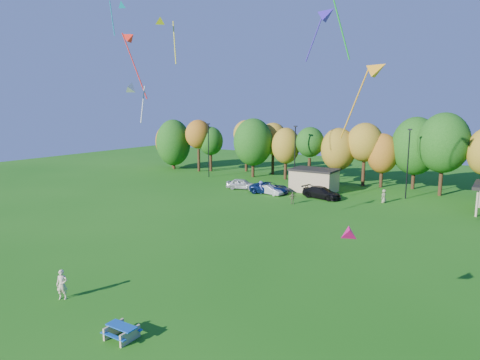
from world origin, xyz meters
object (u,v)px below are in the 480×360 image
Objects in this scene: car_b at (270,190)px; car_d at (322,193)px; picnic_table at (122,331)px; car_a at (242,184)px; car_c at (270,188)px; kite_flyer at (62,285)px.

car_d is (6.86, 1.40, 0.14)m from car_b.
car_b reaches higher than picnic_table.
car_a is 4.86m from car_c.
car_a is (-9.81, 36.42, -0.18)m from kite_flyer.
car_a is at bearing 72.07° from kite_flyer.
car_c is at bearing 106.59° from picnic_table.
car_c is at bearing 106.42° from car_d.
car_d reaches higher than picnic_table.
picnic_table is 0.44× the size of car_b.
car_d is (-4.31, 37.91, 0.34)m from picnic_table.
picnic_table is 0.32× the size of car_d.
car_a is at bearing 102.07° from car_d.
kite_flyer reaches higher than car_d.
car_c reaches higher than car_b.
car_a is at bearing 112.85° from picnic_table.
car_b is (-11.18, 36.50, 0.21)m from picnic_table.
picnic_table is 6.82m from kite_flyer.
car_d is at bearing -67.97° from car_b.
kite_flyer reaches higher than car_b.
car_c is at bearing -112.23° from car_a.
car_a is at bearing 70.24° from car_c.
car_a reaches higher than car_b.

